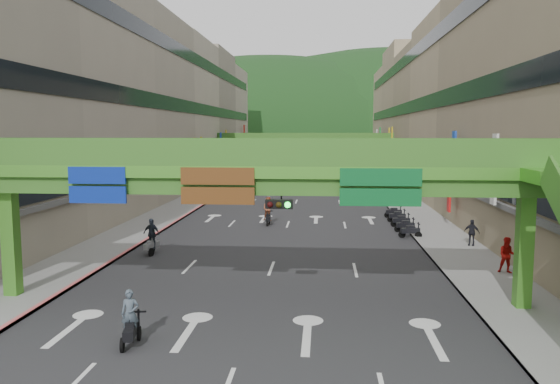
{
  "coord_description": "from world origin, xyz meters",
  "views": [
    {
      "loc": [
        2.72,
        -16.69,
        7.41
      ],
      "look_at": [
        0.0,
        18.0,
        3.5
      ],
      "focal_mm": 35.0,
      "sensor_mm": 36.0,
      "label": 1
    }
  ],
  "objects": [
    {
      "name": "parked_scooter_row",
      "position": [
        8.8,
        25.44,
        0.52
      ],
      "size": [
        1.6,
        9.41,
        1.08
      ],
      "color": "black",
      "rests_on": "ground"
    },
    {
      "name": "scooter_rider_far",
      "position": [
        -2.53,
        36.67,
        1.09
      ],
      "size": [
        0.95,
        1.6,
        2.15
      ],
      "color": "#811B00",
      "rests_on": "ground"
    },
    {
      "name": "pedestrian_red",
      "position": [
        12.2,
        11.5,
        0.93
      ],
      "size": [
        1.04,
        0.89,
        1.85
      ],
      "primitive_type": "imported",
      "rotation": [
        0.0,
        0.0,
        -0.23
      ],
      "color": "#B1120E",
      "rests_on": "ground"
    },
    {
      "name": "pedestrian_blue",
      "position": [
        12.2,
        40.0,
        0.88
      ],
      "size": [
        0.85,
        0.57,
        1.76
      ],
      "primitive_type": "imported",
      "rotation": [
        0.0,
        0.0,
        3.09
      ],
      "color": "#2A374F",
      "rests_on": "ground"
    },
    {
      "name": "ground",
      "position": [
        0.0,
        0.0,
        0.0
      ],
      "size": [
        320.0,
        320.0,
        0.0
      ],
      "primitive_type": "plane",
      "color": "black",
      "rests_on": "ground"
    },
    {
      "name": "curb_right",
      "position": [
        9.1,
        50.0,
        0.09
      ],
      "size": [
        0.2,
        140.0,
        0.18
      ],
      "primitive_type": "cube",
      "color": "gray",
      "rests_on": "ground"
    },
    {
      "name": "sidewalk_right",
      "position": [
        11.0,
        50.0,
        0.07
      ],
      "size": [
        4.0,
        140.0,
        0.15
      ],
      "primitive_type": "cube",
      "color": "gray",
      "rests_on": "ground"
    },
    {
      "name": "pedestrian_dark",
      "position": [
        12.2,
        18.29,
        0.83
      ],
      "size": [
        1.06,
        0.79,
        1.67
      ],
      "primitive_type": "imported",
      "rotation": [
        0.0,
        0.0,
        -0.45
      ],
      "color": "black",
      "rests_on": "ground"
    },
    {
      "name": "overpass_far",
      "position": [
        0.0,
        65.0,
        5.4
      ],
      "size": [
        28.0,
        2.2,
        7.1
      ],
      "color": "#4C9E2D",
      "rests_on": "ground"
    },
    {
      "name": "road_slab",
      "position": [
        0.0,
        50.0,
        0.01
      ],
      "size": [
        18.0,
        140.0,
        0.02
      ],
      "primitive_type": "cube",
      "color": "#28282B",
      "rests_on": "ground"
    },
    {
      "name": "overpass_near",
      "position": [
        0.93,
        5.38,
        5.21
      ],
      "size": [
        28.0,
        12.27,
        7.1
      ],
      "color": "#4C9E2D",
      "rests_on": "ground"
    },
    {
      "name": "car_yellow",
      "position": [
        1.78,
        49.91,
        0.65
      ],
      "size": [
        2.01,
        4.0,
        1.31
      ],
      "primitive_type": "imported",
      "rotation": [
        0.0,
        0.0,
        -0.12
      ],
      "color": "#C2D11F",
      "rests_on": "ground"
    },
    {
      "name": "car_silver",
      "position": [
        -7.0,
        63.58,
        0.62
      ],
      "size": [
        1.59,
        3.87,
        1.25
      ],
      "primitive_type": "imported",
      "rotation": [
        0.0,
        0.0,
        -0.07
      ],
      "color": "#94959B",
      "rests_on": "ground"
    },
    {
      "name": "scooter_rider_mid",
      "position": [
        -1.53,
        25.61,
        1.14
      ],
      "size": [
        0.93,
        1.6,
        2.19
      ],
      "color": "black",
      "rests_on": "ground"
    },
    {
      "name": "hill_right",
      "position": [
        25.0,
        180.0,
        0.0
      ],
      "size": [
        208.0,
        176.0,
        128.0
      ],
      "primitive_type": "ellipsoid",
      "color": "#1C4419",
      "rests_on": "ground"
    },
    {
      "name": "hill_left",
      "position": [
        -15.0,
        160.0,
        0.0
      ],
      "size": [
        168.0,
        140.0,
        112.0
      ],
      "primitive_type": "ellipsoid",
      "color": "#1C4419",
      "rests_on": "ground"
    },
    {
      "name": "building_row_right",
      "position": [
        18.93,
        50.0,
        9.46
      ],
      "size": [
        12.8,
        95.0,
        19.0
      ],
      "color": "gray",
      "rests_on": "ground"
    },
    {
      "name": "bunting_string",
      "position": [
        0.0,
        30.0,
        5.96
      ],
      "size": [
        26.0,
        0.36,
        0.47
      ],
      "color": "black",
      "rests_on": "ground"
    },
    {
      "name": "building_row_left",
      "position": [
        -18.93,
        50.0,
        9.46
      ],
      "size": [
        12.8,
        95.0,
        19.0
      ],
      "color": "#9E937F",
      "rests_on": "ground"
    },
    {
      "name": "curb_left",
      "position": [
        -9.1,
        50.0,
        0.09
      ],
      "size": [
        0.2,
        140.0,
        0.18
      ],
      "primitive_type": "cube",
      "color": "#CC5959",
      "rests_on": "ground"
    },
    {
      "name": "scooter_rider_near",
      "position": [
        -3.84,
        1.0,
        0.93
      ],
      "size": [
        0.71,
        1.59,
        2.0
      ],
      "color": "black",
      "rests_on": "ground"
    },
    {
      "name": "sidewalk_left",
      "position": [
        -11.0,
        50.0,
        0.07
      ],
      "size": [
        4.0,
        140.0,
        0.15
      ],
      "primitive_type": "cube",
      "color": "gray",
      "rests_on": "ground"
    },
    {
      "name": "scooter_rider_left",
      "position": [
        -7.5,
        14.84,
        1.11
      ],
      "size": [
        1.16,
        1.58,
        2.19
      ],
      "color": "gray",
      "rests_on": "ground"
    }
  ]
}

